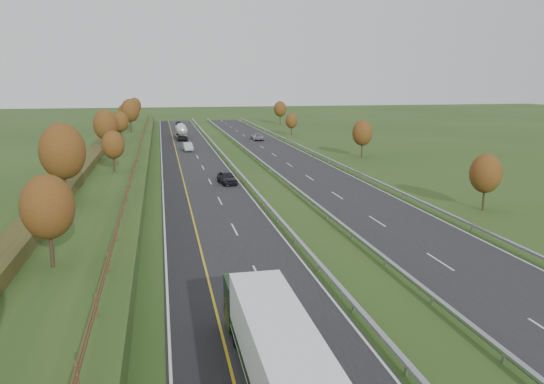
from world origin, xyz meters
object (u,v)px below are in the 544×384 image
Objects in this scene: car_dark_near at (227,177)px; car_silver_mid at (188,147)px; box_lorry at (278,358)px; car_oncoming at (257,137)px; car_small_far at (179,124)px; road_tanker at (181,131)px.

car_silver_mid is at bearing 88.09° from car_dark_near.
box_lorry reaches higher than car_dark_near.
car_oncoming is (13.30, 50.77, -0.05)m from car_dark_near.
car_dark_near is at bearing -88.57° from car_silver_mid.
car_small_far is at bearing 89.55° from box_lorry.
box_lorry reaches higher than car_silver_mid.
road_tanker is 2.01× the size of car_oncoming.
box_lorry is at bearing -102.01° from car_dark_near.
car_oncoming is at bearing 68.00° from car_dark_near.
box_lorry is at bearing -90.26° from road_tanker.
road_tanker is 17.95m from car_oncoming.
car_oncoming is at bearing 39.75° from car_silver_mid.
box_lorry is 142.72m from car_small_far.
box_lorry is 84.30m from car_silver_mid.
car_dark_near reaches higher than car_small_far.
car_silver_mid reaches higher than car_small_far.
car_silver_mid is at bearing -89.29° from road_tanker.
box_lorry is 49.58m from car_dark_near.
road_tanker is 36.55m from car_small_far.
car_small_far is (0.37, 58.43, -0.15)m from car_silver_mid.
car_silver_mid is at bearing 89.49° from box_lorry.
road_tanker reaches higher than car_silver_mid.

